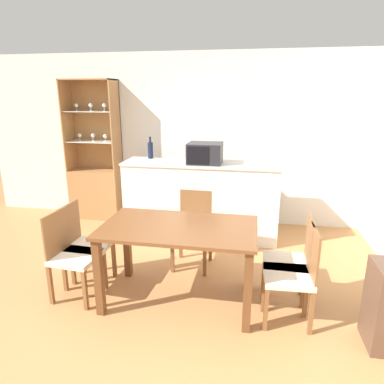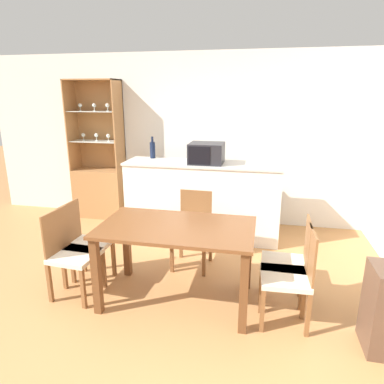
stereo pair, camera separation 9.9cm
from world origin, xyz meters
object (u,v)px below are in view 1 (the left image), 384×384
object	(u,v)px
display_cabinet	(96,181)
microwave	(205,153)
dining_chair_head_far	(193,230)
dining_chair_side_right_near	(293,275)
dining_chair_side_left_near	(72,255)
dining_chair_side_left_far	(84,245)
wine_bottle	(150,150)
dining_chair_side_right_far	(290,262)
dining_table	(179,238)

from	to	relation	value
display_cabinet	microwave	world-z (taller)	display_cabinet
dining_chair_head_far	dining_chair_side_right_near	bearing A→B (deg)	142.97
dining_chair_side_left_near	dining_chair_side_right_near	world-z (taller)	same
dining_chair_side_left_near	dining_chair_side_left_far	bearing A→B (deg)	-175.65
dining_chair_side_left_far	dining_chair_side_left_near	distance (m)	0.25
dining_chair_side_right_near	dining_chair_head_far	bearing A→B (deg)	47.80
dining_chair_side_left_far	dining_chair_head_far	xyz separation A→B (m)	(1.04, 0.61, 0.00)
wine_bottle	microwave	bearing A→B (deg)	-14.83
microwave	dining_chair_side_left_far	bearing A→B (deg)	-125.90
display_cabinet	dining_chair_side_right_far	bearing A→B (deg)	-34.57
dining_chair_head_far	dining_chair_side_right_far	world-z (taller)	same
dining_chair_side_left_near	dining_chair_side_right_far	distance (m)	2.09
dining_chair_side_right_near	dining_chair_side_left_near	bearing A→B (deg)	87.34
display_cabinet	dining_chair_side_left_far	size ratio (longest dim) A/B	2.48
dining_chair_head_far	dining_chair_side_right_far	xyz separation A→B (m)	(1.04, -0.61, 0.00)
wine_bottle	dining_chair_side_right_near	bearing A→B (deg)	-46.04
microwave	dining_chair_side_right_far	bearing A→B (deg)	-54.76
dining_chair_head_far	dining_chair_side_left_far	bearing A→B (deg)	32.87
display_cabinet	dining_chair_side_left_far	xyz separation A→B (m)	(0.79, -1.97, -0.15)
display_cabinet	dining_chair_head_far	world-z (taller)	display_cabinet
dining_table	dining_chair_side_right_near	distance (m)	1.07
dining_chair_side_right_far	dining_chair_head_far	bearing A→B (deg)	60.87
dining_chair_head_far	microwave	world-z (taller)	microwave
display_cabinet	dining_chair_side_right_far	xyz separation A→B (m)	(2.87, -1.98, -0.15)
display_cabinet	dining_chair_side_right_far	world-z (taller)	display_cabinet
dining_table	microwave	xyz separation A→B (m)	(0.01, 1.58, 0.54)
dining_table	dining_chair_side_left_near	xyz separation A→B (m)	(-1.04, -0.12, -0.21)
dining_table	microwave	size ratio (longest dim) A/B	3.21
dining_chair_head_far	microwave	bearing A→B (deg)	-88.10
dining_table	dining_chair_side_left_near	size ratio (longest dim) A/B	1.65
wine_bottle	dining_chair_side_right_far	bearing A→B (deg)	-42.12
dining_chair_side_right_far	microwave	distance (m)	1.93
dining_chair_side_left_far	microwave	size ratio (longest dim) A/B	1.95
display_cabinet	wine_bottle	world-z (taller)	display_cabinet
dining_chair_side_left_near	dining_chair_head_far	world-z (taller)	same
display_cabinet	dining_chair_side_right_near	distance (m)	3.63
dining_table	wine_bottle	size ratio (longest dim) A/B	4.63
dining_chair_side_left_near	dining_chair_side_right_far	xyz separation A→B (m)	(2.08, 0.24, 0.00)
dining_chair_head_far	dining_chair_side_right_near	world-z (taller)	same
display_cabinet	dining_chair_head_far	bearing A→B (deg)	-36.70
dining_chair_side_right_near	dining_chair_side_right_far	bearing A→B (deg)	-2.63
dining_chair_side_left_far	dining_chair_side_right_near	xyz separation A→B (m)	(2.08, -0.25, 0.00)
dining_chair_side_left_far	dining_chair_side_right_far	world-z (taller)	same
dining_chair_head_far	dining_chair_side_right_near	size ratio (longest dim) A/B	1.00
dining_chair_side_left_near	wine_bottle	distance (m)	2.07
dining_chair_side_left_near	dining_chair_side_right_near	xyz separation A→B (m)	(2.08, -0.00, 0.00)
dining_table	wine_bottle	xyz separation A→B (m)	(-0.81, 1.79, 0.53)
dining_chair_side_left_far	wine_bottle	bearing A→B (deg)	174.43
dining_chair_side_left_near	microwave	world-z (taller)	microwave
dining_chair_side_left_far	dining_chair_side_right_near	bearing A→B (deg)	85.42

